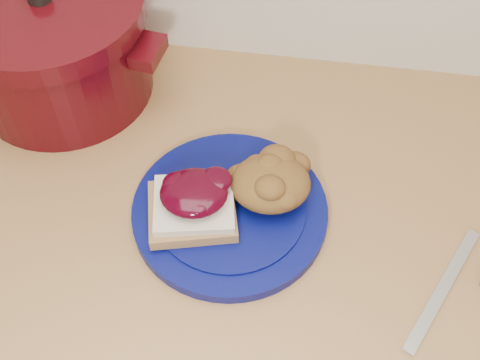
# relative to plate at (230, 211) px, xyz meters

# --- Properties ---
(base_cabinet) EXTENTS (4.00, 0.60, 0.86)m
(base_cabinet) POSITION_rel_plate_xyz_m (0.05, 0.01, -0.48)
(base_cabinet) COLOR beige
(base_cabinet) RESTS_ON floor
(plate) EXTENTS (0.28, 0.28, 0.02)m
(plate) POSITION_rel_plate_xyz_m (0.00, 0.00, 0.00)
(plate) COLOR #050A4D
(plate) RESTS_ON wood_countertop
(sandwich) EXTENTS (0.13, 0.12, 0.05)m
(sandwich) POSITION_rel_plate_xyz_m (-0.04, -0.02, 0.04)
(sandwich) COLOR olive
(sandwich) RESTS_ON plate
(stuffing_mound) EXTENTS (0.11, 0.10, 0.05)m
(stuffing_mound) POSITION_rel_plate_xyz_m (0.05, 0.02, 0.04)
(stuffing_mound) COLOR brown
(stuffing_mound) RESTS_ON plate
(butter_knife) EXTENTS (0.10, 0.18, 0.00)m
(butter_knife) POSITION_rel_plate_xyz_m (0.26, -0.07, -0.00)
(butter_knife) COLOR silver
(butter_knife) RESTS_ON wood_countertop
(dutch_oven) EXTENTS (0.33, 0.31, 0.18)m
(dutch_oven) POSITION_rel_plate_xyz_m (-0.28, 0.19, 0.07)
(dutch_oven) COLOR #3B050A
(dutch_oven) RESTS_ON wood_countertop
(pepper_grinder) EXTENTS (0.05, 0.05, 0.12)m
(pepper_grinder) POSITION_rel_plate_xyz_m (-0.28, 0.21, 0.05)
(pepper_grinder) COLOR black
(pepper_grinder) RESTS_ON wood_countertop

